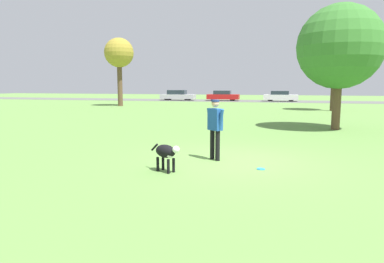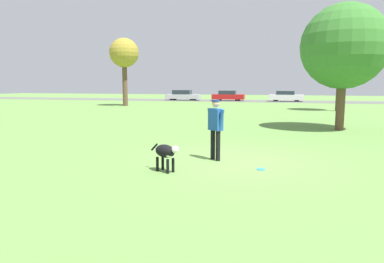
# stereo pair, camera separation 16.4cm
# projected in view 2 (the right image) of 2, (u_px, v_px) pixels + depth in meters

# --- Properties ---
(ground_plane) EXTENTS (120.00, 120.00, 0.00)m
(ground_plane) POSITION_uv_depth(u_px,v_px,m) (236.00, 161.00, 9.53)
(ground_plane) COLOR #608C42
(far_road_strip) EXTENTS (120.00, 6.00, 0.01)m
(far_road_strip) POSITION_uv_depth(u_px,v_px,m) (274.00, 101.00, 42.69)
(far_road_strip) COLOR #5B5B59
(far_road_strip) RESTS_ON ground_plane
(person) EXTENTS (0.58, 0.49, 1.70)m
(person) POSITION_uv_depth(u_px,v_px,m) (216.00, 125.00, 9.49)
(person) COLOR black
(person) RESTS_ON ground_plane
(dog) EXTENTS (0.90, 0.57, 0.68)m
(dog) POSITION_uv_depth(u_px,v_px,m) (166.00, 152.00, 8.28)
(dog) COLOR black
(dog) RESTS_ON ground_plane
(frisbee) EXTENTS (0.21, 0.21, 0.02)m
(frisbee) POSITION_uv_depth(u_px,v_px,m) (261.00, 169.00, 8.54)
(frisbee) COLOR #268CE5
(frisbee) RESTS_ON ground_plane
(tree_far_left) EXTENTS (2.82, 2.82, 6.55)m
(tree_far_left) POSITION_uv_depth(u_px,v_px,m) (124.00, 54.00, 33.09)
(tree_far_left) COLOR brown
(tree_far_left) RESTS_ON ground_plane
(tree_far_right) EXTENTS (2.96, 2.96, 6.69)m
(tree_far_right) POSITION_uv_depth(u_px,v_px,m) (342.00, 45.00, 26.53)
(tree_far_right) COLOR #4C3826
(tree_far_right) RESTS_ON ground_plane
(tree_near_right) EXTENTS (3.84, 3.84, 5.74)m
(tree_near_right) POSITION_uv_depth(u_px,v_px,m) (344.00, 47.00, 15.45)
(tree_near_right) COLOR brown
(tree_near_right) RESTS_ON ground_plane
(parked_car_silver) EXTENTS (4.59, 1.98, 1.35)m
(parked_car_silver) POSITION_uv_depth(u_px,v_px,m) (183.00, 95.00, 45.38)
(parked_car_silver) COLOR #B7B7BC
(parked_car_silver) RESTS_ON ground_plane
(parked_car_red) EXTENTS (4.12, 1.76, 1.31)m
(parked_car_red) POSITION_uv_depth(u_px,v_px,m) (228.00, 96.00, 44.06)
(parked_car_red) COLOR red
(parked_car_red) RESTS_ON ground_plane
(parked_car_white) EXTENTS (4.17, 1.80, 1.30)m
(parked_car_white) POSITION_uv_depth(u_px,v_px,m) (286.00, 96.00, 42.14)
(parked_car_white) COLOR white
(parked_car_white) RESTS_ON ground_plane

